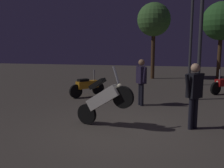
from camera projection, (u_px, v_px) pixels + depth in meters
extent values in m
plane|color=#4C443D|center=(121.00, 130.00, 6.32)|extent=(40.00, 40.00, 0.00)
cylinder|color=black|center=(87.00, 114.00, 6.79)|extent=(0.56, 0.26, 0.56)
cylinder|color=black|center=(123.00, 97.00, 6.17)|extent=(0.56, 0.26, 0.56)
cube|color=beige|center=(104.00, 97.00, 6.44)|extent=(1.01, 0.57, 0.76)
cube|color=black|center=(97.00, 84.00, 6.48)|extent=(0.48, 0.35, 0.32)
cylinder|color=gray|center=(116.00, 75.00, 6.18)|extent=(0.21, 0.12, 0.44)
sphere|color=#F2EABF|center=(120.00, 86.00, 6.18)|extent=(0.12, 0.12, 0.12)
cylinder|color=black|center=(76.00, 91.00, 10.11)|extent=(0.44, 0.49, 0.56)
cylinder|color=black|center=(98.00, 88.00, 10.78)|extent=(0.44, 0.49, 0.56)
cube|color=orange|center=(87.00, 84.00, 10.41)|extent=(0.85, 0.92, 0.30)
cube|color=black|center=(83.00, 80.00, 10.26)|extent=(0.47, 0.49, 0.10)
cylinder|color=gray|center=(94.00, 75.00, 10.56)|extent=(0.08, 0.08, 0.45)
sphere|color=#F2EABF|center=(96.00, 82.00, 10.67)|extent=(0.12, 0.12, 0.12)
cylinder|color=black|center=(216.00, 88.00, 10.79)|extent=(0.50, 0.43, 0.56)
cylinder|color=gray|center=(220.00, 74.00, 10.79)|extent=(0.08, 0.08, 0.45)
sphere|color=#F2EABF|center=(218.00, 82.00, 10.79)|extent=(0.12, 0.12, 0.12)
cylinder|color=black|center=(195.00, 113.00, 6.42)|extent=(0.12, 0.12, 0.82)
cylinder|color=black|center=(191.00, 114.00, 6.34)|extent=(0.12, 0.12, 0.82)
cube|color=black|center=(194.00, 86.00, 6.27)|extent=(0.43, 0.42, 0.61)
sphere|color=tan|center=(195.00, 68.00, 6.20)|extent=(0.23, 0.23, 0.23)
cylinder|color=black|center=(201.00, 84.00, 6.38)|extent=(0.20, 0.19, 0.56)
cylinder|color=black|center=(188.00, 85.00, 6.14)|extent=(0.20, 0.19, 0.56)
cylinder|color=black|center=(142.00, 95.00, 8.80)|extent=(0.12, 0.12, 0.80)
cylinder|color=black|center=(140.00, 94.00, 8.95)|extent=(0.12, 0.12, 0.80)
cube|color=#261E38|center=(141.00, 75.00, 8.76)|extent=(0.40, 0.43, 0.60)
sphere|color=#9E7251|center=(142.00, 62.00, 8.70)|extent=(0.22, 0.22, 0.22)
cylinder|color=#261E38|center=(145.00, 75.00, 8.54)|extent=(0.17, 0.20, 0.55)
cylinder|color=#261E38|center=(138.00, 73.00, 8.98)|extent=(0.17, 0.20, 0.55)
cylinder|color=#38383D|center=(191.00, 38.00, 13.05)|extent=(0.14, 0.14, 5.05)
cylinder|color=#38383D|center=(200.00, 44.00, 9.58)|extent=(0.14, 0.14, 4.40)
cylinder|color=#4C331E|center=(153.00, 55.00, 15.84)|extent=(0.24, 0.24, 2.99)
sphere|color=#477A38|center=(154.00, 19.00, 15.49)|extent=(2.08, 2.08, 2.08)
cylinder|color=#4C331E|center=(219.00, 57.00, 15.64)|extent=(0.24, 0.24, 2.79)
sphere|color=#336B2D|center=(222.00, 21.00, 15.29)|extent=(2.36, 2.36, 2.36)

